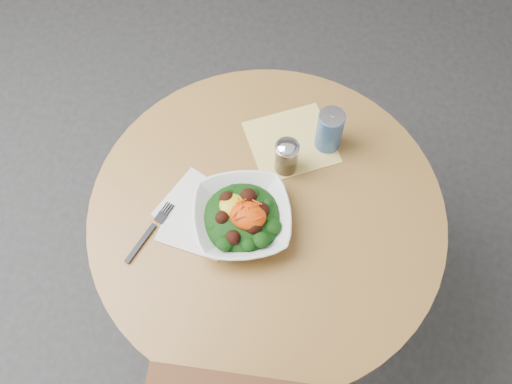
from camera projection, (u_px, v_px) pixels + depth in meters
ground at (263, 298)px, 2.10m from camera, size 6.00×6.00×0.00m
table at (266, 241)px, 1.60m from camera, size 0.90×0.90×0.75m
cloth_napkin at (291, 142)px, 1.52m from camera, size 0.29×0.28×0.00m
paper_napkins at (198, 214)px, 1.42m from camera, size 0.22×0.24×0.00m
salad_bowl at (242, 217)px, 1.38m from camera, size 0.30×0.30×0.09m
fork at (151, 230)px, 1.40m from camera, size 0.08×0.18×0.00m
spice_shaker at (287, 156)px, 1.44m from camera, size 0.06×0.06×0.11m
beverage_can at (330, 130)px, 1.46m from camera, size 0.07×0.07×0.13m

